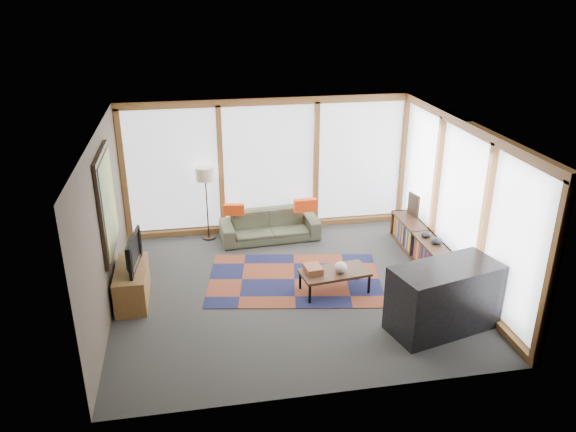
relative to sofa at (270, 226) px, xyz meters
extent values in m
plane|color=#2C2C2A|center=(0.08, -1.95, -0.27)|extent=(5.50, 5.50, 0.00)
cube|color=#483E34|center=(-2.67, -1.95, 1.03)|extent=(0.04, 5.00, 2.60)
cube|color=#483E34|center=(0.08, -4.45, 1.03)|extent=(5.50, 0.04, 2.60)
cube|color=silver|center=(0.08, -1.95, 2.33)|extent=(5.50, 5.00, 0.04)
cube|color=white|center=(0.08, 0.52, 1.03)|extent=(5.30, 0.02, 2.35)
cube|color=white|center=(2.80, -1.95, 1.03)|extent=(0.02, 4.80, 2.35)
cube|color=black|center=(-2.64, -1.65, 1.28)|extent=(0.05, 1.35, 1.55)
cube|color=yellow|center=(-2.61, -1.65, 1.28)|extent=(0.02, 1.20, 1.40)
cube|color=brown|center=(0.16, -1.65, -0.26)|extent=(3.06, 2.24, 0.01)
imported|color=#3A3E2D|center=(0.00, 0.00, 0.00)|extent=(1.88, 0.83, 0.54)
cube|color=red|center=(-0.66, 0.01, 0.37)|extent=(0.39, 0.16, 0.21)
cube|color=red|center=(0.68, -0.05, 0.39)|extent=(0.43, 0.15, 0.23)
cube|color=brown|center=(0.37, -2.09, 0.14)|extent=(0.28, 0.33, 0.10)
ellipsoid|color=beige|center=(0.79, -2.18, 0.17)|extent=(0.22, 0.22, 0.17)
ellipsoid|color=black|center=(2.55, -1.76, 0.28)|extent=(0.23, 0.23, 0.10)
ellipsoid|color=black|center=(2.49, -1.47, 0.28)|extent=(0.20, 0.20, 0.09)
cube|color=black|center=(2.63, -0.51, 0.44)|extent=(0.11, 0.32, 0.41)
cube|color=brown|center=(-2.39, -1.84, 0.01)|extent=(0.46, 1.10, 0.55)
imported|color=black|center=(-2.39, -1.81, 0.53)|extent=(0.20, 0.88, 0.50)
cube|color=black|center=(1.95, -3.38, 0.21)|extent=(1.65, 1.07, 0.96)
camera|label=1|loc=(-1.38, -9.63, 4.26)|focal=35.00mm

